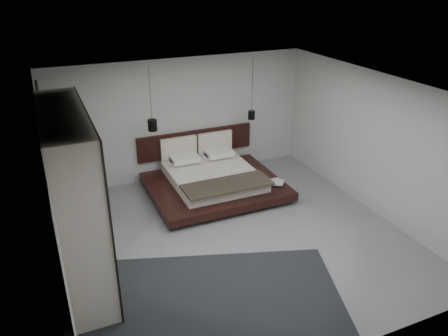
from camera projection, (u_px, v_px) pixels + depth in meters
name	position (u px, v px, depth m)	size (l,w,h in m)	color
floor	(235.00, 236.00, 8.15)	(6.00, 6.00, 0.00)	gray
ceiling	(237.00, 89.00, 6.99)	(6.00, 6.00, 0.00)	white
wall_back	(182.00, 119.00, 10.07)	(6.00, 6.00, 0.00)	#BBBBB8
wall_front	(345.00, 267.00, 5.07)	(6.00, 6.00, 0.00)	#BBBBB8
wall_left	(53.00, 202.00, 6.48)	(6.00, 6.00, 0.00)	#BBBBB8
wall_right	(373.00, 143.00, 8.66)	(6.00, 6.00, 0.00)	#BBBBB8
lattice_screen	(48.00, 150.00, 8.59)	(0.05, 0.90, 2.60)	black
bed	(213.00, 179.00, 9.73)	(2.84, 2.42, 1.09)	black
book_lower	(273.00, 182.00, 9.61)	(0.22, 0.29, 0.03)	#99724C
book_upper	(273.00, 182.00, 9.57)	(0.24, 0.32, 0.02)	#99724C
pendant_left	(152.00, 125.00, 9.16)	(0.20, 0.20, 1.35)	black
pendant_right	(251.00, 115.00, 10.03)	(0.16, 0.16, 1.40)	black
wardrobe	(75.00, 199.00, 6.63)	(0.66, 2.80, 2.75)	silver
rug	(209.00, 315.00, 6.29)	(4.02, 2.87, 0.02)	black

